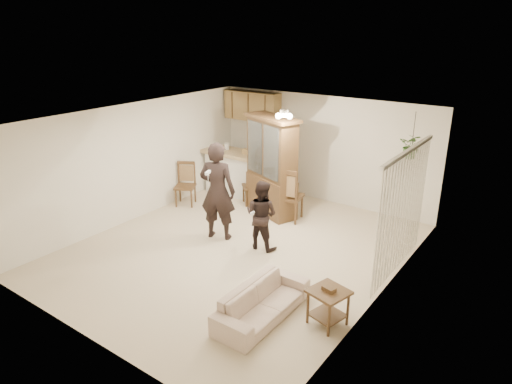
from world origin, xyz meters
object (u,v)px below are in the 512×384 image
Objects in this scene: chair_bar at (185,193)px; chair_hutch_right at (289,205)px; china_hutch at (272,167)px; adult at (218,195)px; chair_hutch_left at (252,193)px; sofa at (262,295)px; side_table at (328,307)px; child at (261,215)px.

chair_bar is 2.53m from chair_hutch_right.
chair_hutch_right is at bearing 13.66° from china_hutch.
china_hutch is at bearing -115.24° from adult.
adult is 1.52× the size of chair_hutch_right.
chair_hutch_right is at bearing -13.96° from chair_bar.
adult is at bearing -31.31° from chair_hutch_left.
sofa is at bearing -37.22° from china_hutch.
chair_hutch_right reaches higher than side_table.
chair_bar is (-3.97, 2.56, -0.08)m from sofa.
chair_hutch_left reaches higher than side_table.
side_table is at bearing 118.11° from chair_hutch_right.
side_table is at bearing -65.15° from sofa.
adult is at bearing 54.85° from chair_hutch_right.
sofa is 3.96m from china_hutch.
chair_bar is (-1.92, -0.74, -0.80)m from china_hutch.
side_table is (0.85, 0.39, -0.08)m from sofa.
chair_hutch_right is (1.19, -0.27, 0.06)m from chair_hutch_left.
chair_hutch_right is (-0.27, 1.45, -0.34)m from child.
side_table is at bearing 142.78° from child.
adult reaches higher than chair_bar.
china_hutch is 4.19m from side_table.
child is (-1.27, 1.79, 0.31)m from sofa.
child is 0.62× the size of china_hutch.
chair_hutch_left is (-0.51, 1.84, -0.62)m from adult.
sofa is 3.12× the size of side_table.
side_table is at bearing 2.10° from chair_hutch_left.
chair_hutch_right is (-1.54, 3.24, -0.03)m from sofa.
chair_bar is (-2.70, 0.77, -0.39)m from child.
china_hutch is at bearing 32.05° from sofa.
adult is 2.01m from chair_hutch_left.
chair_bar is 0.85× the size of chair_hutch_right.
chair_hutch_right reaches higher than chair_hutch_left.
sofa is 0.86× the size of china_hutch.
side_table is 5.29m from chair_bar.
child is 1.14× the size of chair_hutch_right.
child is at bearing 167.97° from adult.
child is 1.38× the size of chair_hutch_left.
sofa is at bearing 123.43° from adult.
adult is 3.38m from side_table.
adult is at bearing -74.72° from china_hutch.
sofa is at bearing -155.30° from side_table.
chair_bar is at bearing 57.36° from sofa.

